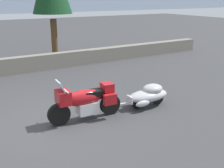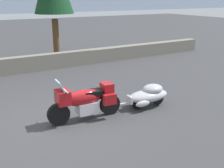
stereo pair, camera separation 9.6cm
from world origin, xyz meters
name	(u,v)px [view 2 (the right image)]	position (x,y,z in m)	size (l,w,h in m)	color
ground_plane	(60,121)	(0.00, 0.00, 0.00)	(80.00, 80.00, 0.00)	#38383A
stone_guard_wall	(6,66)	(-0.39, 6.21, 0.41)	(24.00, 0.66, 0.88)	slate
touring_motorcycle	(85,100)	(0.71, -0.26, 0.62)	(2.31, 0.83, 1.33)	black
car_shaped_trailer	(148,95)	(2.98, -0.40, 0.41)	(2.22, 0.82, 0.76)	black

